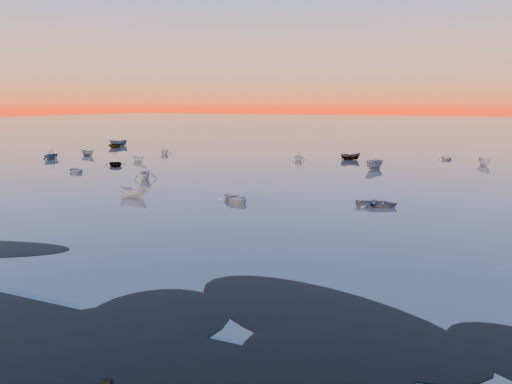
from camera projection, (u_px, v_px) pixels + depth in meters
The scene contains 5 objects.
ground at pixel (366, 147), 121.36m from camera, with size 600.00×600.00×0.00m, color #71645E.
mud_lobes at pixel (15, 279), 30.80m from camera, with size 140.00×6.00×0.07m, color black, non-canonical shape.
moored_fleet at pixel (302, 171), 79.22m from camera, with size 124.00×58.00×1.20m, color silver, non-canonical shape.
boat_near_left at pixel (76, 172), 77.66m from camera, with size 4.07×1.70×1.02m, color silver.
boat_near_center at pixel (133, 197), 57.53m from camera, with size 3.51×1.49×1.22m, color silver.
Camera 1 is at (25.68, -21.61, 10.76)m, focal length 35.00 mm.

